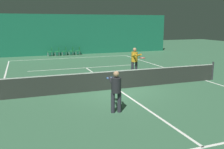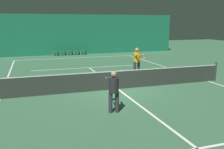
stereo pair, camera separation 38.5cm
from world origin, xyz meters
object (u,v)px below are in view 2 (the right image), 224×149
object	(u,v)px
courtside_chair_2	(70,51)
courtside_chair_1	(63,51)
player_far	(137,59)
player_near	(114,88)
courtside_chair_0	(55,51)
courtside_chair_3	(76,50)
courtside_chair_4	(83,50)
tennis_net	(118,79)

from	to	relation	value
courtside_chair_2	courtside_chair_1	bearing A→B (deg)	-90.00
player_far	courtside_chair_2	world-z (taller)	player_far
player_far	player_near	bearing A→B (deg)	-33.21
player_near	player_far	xyz separation A→B (m)	(3.53, 5.88, 0.09)
player_far	courtside_chair_0	bearing A→B (deg)	-162.70
player_far	courtside_chair_0	size ratio (longest dim) A/B	2.07
courtside_chair_3	courtside_chair_4	distance (m)	0.70
tennis_net	player_near	distance (m)	3.33
player_far	courtside_chair_2	size ratio (longest dim) A/B	2.07
player_near	courtside_chair_1	size ratio (longest dim) A/B	1.87
courtside_chair_1	courtside_chair_4	world-z (taller)	same
courtside_chair_1	courtside_chair_2	distance (m)	0.70
player_near	courtside_chair_0	size ratio (longest dim) A/B	1.87
player_near	courtside_chair_0	xyz separation A→B (m)	(-0.45, 17.08, -0.43)
player_far	courtside_chair_1	xyz separation A→B (m)	(-3.28, 11.20, -0.53)
player_near	courtside_chair_4	bearing A→B (deg)	-0.74
tennis_net	courtside_chair_0	xyz separation A→B (m)	(-1.69, 14.02, -0.03)
player_near	courtside_chair_1	distance (m)	17.09
tennis_net	player_far	bearing A→B (deg)	51.03
player_far	courtside_chair_1	world-z (taller)	player_far
player_far	courtside_chair_4	xyz separation A→B (m)	(-1.16, 11.20, -0.53)
courtside_chair_0	courtside_chair_3	distance (m)	2.11
courtside_chair_2	courtside_chair_3	world-z (taller)	same
tennis_net	courtside_chair_1	xyz separation A→B (m)	(-0.99, 14.02, -0.03)
courtside_chair_2	courtside_chair_3	bearing A→B (deg)	90.00
courtside_chair_0	courtside_chair_2	world-z (taller)	same
tennis_net	courtside_chair_2	size ratio (longest dim) A/B	14.29
player_far	courtside_chair_1	bearing A→B (deg)	-165.96
courtside_chair_2	courtside_chair_3	size ratio (longest dim) A/B	1.00
courtside_chair_0	courtside_chair_1	world-z (taller)	same
courtside_chair_1	courtside_chair_2	world-z (taller)	same
courtside_chair_4	player_far	bearing A→B (deg)	5.93
tennis_net	courtside_chair_0	world-z (taller)	tennis_net
courtside_chair_1	courtside_chair_2	bearing A→B (deg)	90.00
player_far	tennis_net	bearing A→B (deg)	-41.24
player_near	courtside_chair_2	distance (m)	17.11
player_near	courtside_chair_3	world-z (taller)	player_near
courtside_chair_0	courtside_chair_4	size ratio (longest dim) A/B	1.00
tennis_net	courtside_chair_2	bearing A→B (deg)	91.16
courtside_chair_2	courtside_chair_4	bearing A→B (deg)	90.00
courtside_chair_1	courtside_chair_2	size ratio (longest dim) A/B	1.00
tennis_net	courtside_chair_0	distance (m)	14.12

